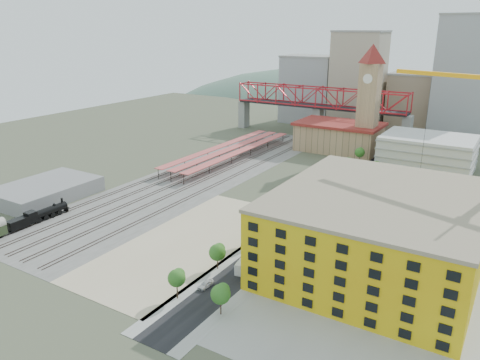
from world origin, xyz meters
The scene contains 31 objects.
ground centered at (0.00, 0.00, 0.00)m, with size 400.00×400.00×0.00m, color #474C38.
ballast_strip centered at (-36.00, 17.50, 0.03)m, with size 36.00×165.00×0.06m, color #605E59.
dirt_lot centered at (-4.00, -31.50, 0.03)m, with size 28.00×67.00×0.06m, color tan.
street_asphalt centered at (16.00, 15.00, 0.03)m, with size 12.00×170.00×0.06m, color black.
sidewalk_west centered at (10.50, 15.00, 0.02)m, with size 3.00×170.00×0.04m, color gray.
sidewalk_east centered at (21.50, 15.00, 0.02)m, with size 3.00×170.00×0.04m, color gray.
construction_pad centered at (45.00, -20.00, 0.03)m, with size 50.00×90.00×0.06m, color gray.
rail_tracks centered at (-37.80, 17.50, 0.15)m, with size 26.56×160.00×0.18m.
platform_canopies centered at (-41.00, 45.00, 3.99)m, with size 16.00×80.00×4.12m.
station_hall centered at (-5.00, 82.00, 6.67)m, with size 38.00×24.00×13.10m.
clock_tower centered at (8.00, 79.99, 28.70)m, with size 12.00×12.00×52.00m.
parking_garage centered at (36.00, 70.00, 7.00)m, with size 34.00×26.00×14.00m, color silver.
truss_bridge centered at (-25.00, 105.00, 18.86)m, with size 94.00×9.60×25.60m.
construction_building centered at (42.00, -20.00, 9.41)m, with size 44.60×50.60×18.80m.
warehouse centered at (-66.00, -30.00, 2.50)m, with size 22.00×32.00×5.00m, color gray.
street_trees centered at (16.00, 5.00, 0.00)m, with size 15.40×124.40×8.00m.
skyline centered at (7.47, 142.31, 22.81)m, with size 133.00×46.00×60.00m.
distant_hills centered at (45.28, 260.00, -79.54)m, with size 647.00×264.00×227.00m.
locomotive centered at (-50.00, -43.66, 1.92)m, with size 2.67×20.60×5.15m.
site_trailer_a centered at (16.00, -35.60, 1.36)m, with size 2.62×9.96×2.73m, color silver.
site_trailer_b centered at (16.00, -28.09, 1.38)m, with size 2.66×10.11×2.77m, color silver.
site_trailer_c centered at (16.00, -19.11, 1.31)m, with size 2.52×9.59×2.62m, color silver.
site_trailer_d centered at (16.00, -2.40, 1.24)m, with size 2.39×9.09×2.49m, color silver.
car_0 centered at (13.00, -48.32, 0.72)m, with size 1.71×4.25×1.45m, color silver.
car_1 centered at (13.00, -17.93, 0.67)m, with size 1.43×4.10×1.35m, color #A9A9AF.
car_2 centered at (13.00, -5.66, 0.71)m, with size 2.36×5.12×1.42m, color black.
car_3 centered at (13.00, 5.68, 0.69)m, with size 1.94×4.77×1.38m, color #1A274C.
car_4 centered at (19.00, -26.03, 0.65)m, with size 1.54×3.83×1.31m, color silver.
car_5 centered at (19.00, -0.60, 0.75)m, with size 1.58×4.52×1.49m, color #9C9DA1.
car_6 centered at (19.00, 22.92, 0.70)m, with size 2.32×5.03×1.40m, color black.
car_7 centered at (19.00, 19.10, 0.75)m, with size 2.09×5.14×1.49m, color navy.
Camera 1 is at (66.77, -121.19, 54.39)m, focal length 35.00 mm.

